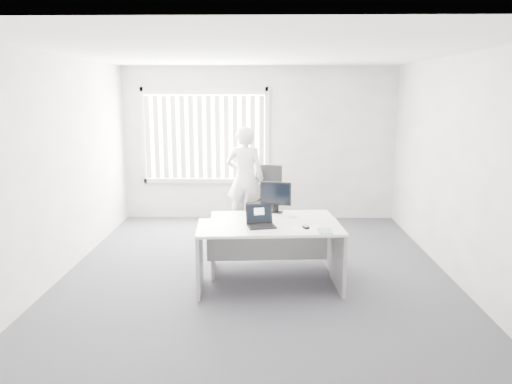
{
  "coord_description": "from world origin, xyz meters",
  "views": [
    {
      "loc": [
        0.12,
        -6.18,
        2.34
      ],
      "look_at": [
        -0.01,
        0.15,
        1.07
      ],
      "focal_mm": 35.0,
      "sensor_mm": 36.0,
      "label": 1
    }
  ],
  "objects_px": {
    "desk_far": "(272,232)",
    "laptop": "(262,217)",
    "person": "(245,178)",
    "desk_near": "(269,244)",
    "office_chair": "(265,210)",
    "monitor": "(276,197)"
  },
  "relations": [
    {
      "from": "desk_far",
      "to": "laptop",
      "type": "xyz_separation_m",
      "value": [
        -0.14,
        -0.68,
        0.38
      ]
    },
    {
      "from": "desk_far",
      "to": "person",
      "type": "bearing_deg",
      "value": 97.35
    },
    {
      "from": "desk_near",
      "to": "office_chair",
      "type": "bearing_deg",
      "value": 87.31
    },
    {
      "from": "desk_near",
      "to": "person",
      "type": "distance_m",
      "value": 2.75
    },
    {
      "from": "person",
      "to": "monitor",
      "type": "height_order",
      "value": "person"
    },
    {
      "from": "desk_near",
      "to": "desk_far",
      "type": "xyz_separation_m",
      "value": [
        0.04,
        0.63,
        -0.04
      ]
    },
    {
      "from": "monitor",
      "to": "office_chair",
      "type": "bearing_deg",
      "value": 106.62
    },
    {
      "from": "desk_far",
      "to": "laptop",
      "type": "relative_size",
      "value": 5.19
    },
    {
      "from": "laptop",
      "to": "monitor",
      "type": "bearing_deg",
      "value": 66.04
    },
    {
      "from": "laptop",
      "to": "desk_far",
      "type": "bearing_deg",
      "value": 65.7
    },
    {
      "from": "laptop",
      "to": "person",
      "type": "bearing_deg",
      "value": 83.29
    },
    {
      "from": "desk_far",
      "to": "person",
      "type": "relative_size",
      "value": 0.93
    },
    {
      "from": "laptop",
      "to": "monitor",
      "type": "relative_size",
      "value": 0.76
    },
    {
      "from": "person",
      "to": "desk_far",
      "type": "bearing_deg",
      "value": 109.02
    },
    {
      "from": "person",
      "to": "laptop",
      "type": "distance_m",
      "value": 2.78
    },
    {
      "from": "laptop",
      "to": "desk_near",
      "type": "bearing_deg",
      "value": 16.35
    },
    {
      "from": "office_chair",
      "to": "person",
      "type": "relative_size",
      "value": 0.63
    },
    {
      "from": "desk_near",
      "to": "laptop",
      "type": "height_order",
      "value": "laptop"
    },
    {
      "from": "desk_far",
      "to": "laptop",
      "type": "bearing_deg",
      "value": -105.89
    },
    {
      "from": "desk_far",
      "to": "person",
      "type": "height_order",
      "value": "person"
    },
    {
      "from": "desk_near",
      "to": "person",
      "type": "xyz_separation_m",
      "value": [
        -0.4,
        2.71,
        0.32
      ]
    },
    {
      "from": "desk_far",
      "to": "person",
      "type": "xyz_separation_m",
      "value": [
        -0.44,
        2.08,
        0.36
      ]
    }
  ]
}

